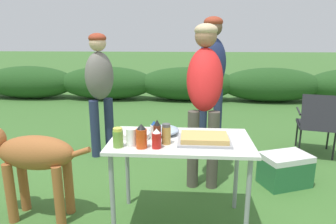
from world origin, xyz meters
name	(u,v)px	position (x,y,z in m)	size (l,w,h in m)	color
ground_plane	(180,223)	(0.00, 0.00, 0.00)	(60.00, 60.00, 0.00)	#3D6B2D
shrub_hedge	(187,84)	(0.00, 5.05, 0.41)	(14.40, 0.90, 0.81)	#234C1E
folding_table	(181,149)	(0.00, 0.00, 0.66)	(1.10, 0.64, 0.74)	silver
food_tray	(204,139)	(0.18, -0.05, 0.77)	(0.40, 0.28, 0.06)	#9E9EA3
plate_stack	(136,136)	(-0.35, 0.00, 0.76)	(0.21, 0.21, 0.05)	white
mixing_bowl	(164,130)	(-0.14, 0.13, 0.77)	(0.25, 0.25, 0.07)	#99B2CC
paper_cup_stack	(132,137)	(-0.36, -0.16, 0.81)	(0.08, 0.08, 0.13)	white
ketchup_bottle	(157,139)	(-0.17, -0.20, 0.81)	(0.07, 0.07, 0.15)	red
spice_jar	(166,134)	(-0.11, -0.10, 0.82)	(0.07, 0.07, 0.16)	#B2893D
hot_sauce_bottle	(141,137)	(-0.28, -0.20, 0.83)	(0.08, 0.08, 0.18)	#CC4214
relish_jar	(118,138)	(-0.45, -0.19, 0.81)	(0.07, 0.07, 0.14)	olive
mayo_bottle	(154,131)	(-0.21, -0.02, 0.81)	(0.06, 0.06, 0.15)	silver
bbq_sauce_bottle	(157,133)	(-0.17, -0.13, 0.83)	(0.06, 0.06, 0.19)	#562314
standing_person_in_dark_puffer	(205,86)	(0.21, 0.77, 1.04)	(0.38, 0.50, 1.65)	#4C473D
standing_person_with_beanie	(212,69)	(0.35, 1.77, 1.11)	(0.39, 0.29, 1.77)	#232D4C
standing_person_in_gray_fleece	(100,83)	(-1.07, 1.45, 0.96)	(0.45, 0.45, 1.57)	#232D4C
dog	(30,157)	(-1.25, 0.01, 0.55)	(1.02, 0.31, 0.81)	#9E5B2D
camp_chair_green_behind_table	(318,121)	(1.72, 1.61, 0.47)	(0.59, 0.68, 0.83)	#232328
cooler_box	(285,170)	(1.08, 0.76, 0.17)	(0.56, 0.47, 0.34)	#286B3D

